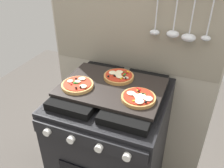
# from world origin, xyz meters

# --- Properties ---
(kitchen_backsplash) EXTENTS (1.10, 0.09, 1.55)m
(kitchen_backsplash) POSITION_xyz_m (0.00, 0.33, 0.79)
(kitchen_backsplash) COLOR #B2A893
(kitchen_backsplash) RESTS_ON ground_plane
(stove) EXTENTS (0.60, 0.64, 0.90)m
(stove) POSITION_xyz_m (-0.00, -0.00, 0.45)
(stove) COLOR black
(stove) RESTS_ON ground_plane
(baking_tray) EXTENTS (0.54, 0.38, 0.02)m
(baking_tray) POSITION_xyz_m (0.00, 0.00, 0.91)
(baking_tray) COLOR black
(baking_tray) RESTS_ON stove
(pizza_left) EXTENTS (0.17, 0.17, 0.03)m
(pizza_left) POSITION_xyz_m (-0.16, -0.08, 0.93)
(pizza_left) COLOR tan
(pizza_left) RESTS_ON baking_tray
(pizza_right) EXTENTS (0.17, 0.17, 0.03)m
(pizza_right) POSITION_xyz_m (0.17, -0.07, 0.93)
(pizza_right) COLOR #C18947
(pizza_right) RESTS_ON baking_tray
(pizza_center) EXTENTS (0.17, 0.17, 0.03)m
(pizza_center) POSITION_xyz_m (0.01, 0.09, 0.93)
(pizza_center) COLOR #C18947
(pizza_center) RESTS_ON baking_tray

